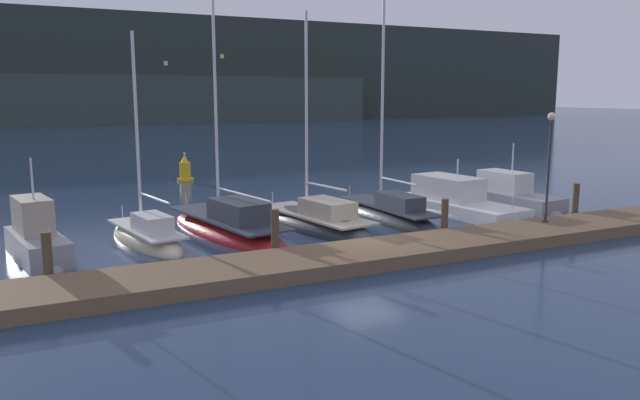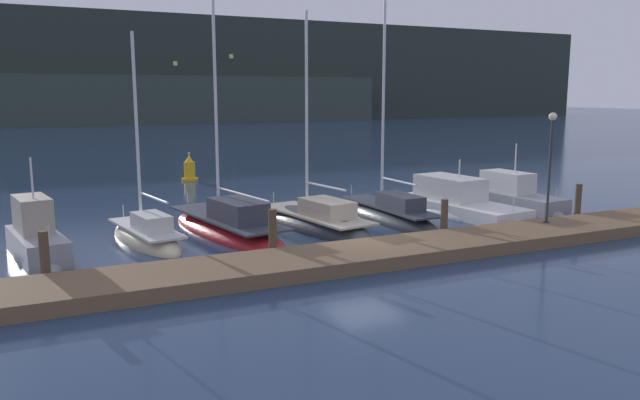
{
  "view_description": "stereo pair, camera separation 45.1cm",
  "coord_description": "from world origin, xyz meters",
  "px_view_note": "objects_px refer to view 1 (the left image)",
  "views": [
    {
      "loc": [
        -11.31,
        -19.07,
        5.55
      ],
      "look_at": [
        0.0,
        3.81,
        1.2
      ],
      "focal_mm": 35.0,
      "sensor_mm": 36.0,
      "label": 1
    },
    {
      "loc": [
        -10.91,
        -19.27,
        5.55
      ],
      "look_at": [
        0.0,
        3.81,
        1.2
      ],
      "focal_mm": 35.0,
      "sensor_mm": 36.0,
      "label": 2
    }
  ],
  "objects_px": {
    "motorboat_berth_1": "(37,248)",
    "motorboat_berth_7": "(511,201)",
    "sailboat_berth_4": "(316,226)",
    "motorboat_berth_6": "(457,208)",
    "sailboat_berth_2": "(147,240)",
    "sailboat_berth_3": "(228,230)",
    "dock_lamppost": "(550,150)",
    "channel_buoy": "(185,170)",
    "sailboat_berth_5": "(389,217)"
  },
  "relations": [
    {
      "from": "channel_buoy",
      "to": "motorboat_berth_1",
      "type": "bearing_deg",
      "value": -118.88
    },
    {
      "from": "sailboat_berth_5",
      "to": "motorboat_berth_6",
      "type": "relative_size",
      "value": 1.49
    },
    {
      "from": "sailboat_berth_2",
      "to": "motorboat_berth_6",
      "type": "distance_m",
      "value": 14.29
    },
    {
      "from": "motorboat_berth_1",
      "to": "sailboat_berth_3",
      "type": "xyz_separation_m",
      "value": [
        7.01,
        0.86,
        -0.21
      ]
    },
    {
      "from": "motorboat_berth_7",
      "to": "dock_lamppost",
      "type": "bearing_deg",
      "value": -120.0
    },
    {
      "from": "sailboat_berth_2",
      "to": "channel_buoy",
      "type": "distance_m",
      "value": 17.24
    },
    {
      "from": "motorboat_berth_1",
      "to": "sailboat_berth_5",
      "type": "xyz_separation_m",
      "value": [
        14.24,
        0.25,
        -0.24
      ]
    },
    {
      "from": "motorboat_berth_7",
      "to": "dock_lamppost",
      "type": "distance_m",
      "value": 6.54
    },
    {
      "from": "dock_lamppost",
      "to": "sailboat_berth_4",
      "type": "bearing_deg",
      "value": 148.49
    },
    {
      "from": "sailboat_berth_4",
      "to": "motorboat_berth_7",
      "type": "distance_m",
      "value": 10.85
    },
    {
      "from": "motorboat_berth_6",
      "to": "channel_buoy",
      "type": "relative_size",
      "value": 4.2
    },
    {
      "from": "motorboat_berth_6",
      "to": "dock_lamppost",
      "type": "xyz_separation_m",
      "value": [
        0.53,
        -4.95,
        3.11
      ]
    },
    {
      "from": "sailboat_berth_5",
      "to": "dock_lamppost",
      "type": "xyz_separation_m",
      "value": [
        4.36,
        -4.88,
        3.21
      ]
    },
    {
      "from": "sailboat_berth_3",
      "to": "motorboat_berth_7",
      "type": "relative_size",
      "value": 1.72
    },
    {
      "from": "sailboat_berth_2",
      "to": "sailboat_berth_5",
      "type": "bearing_deg",
      "value": -2.76
    },
    {
      "from": "sailboat_berth_4",
      "to": "dock_lamppost",
      "type": "relative_size",
      "value": 2.2
    },
    {
      "from": "sailboat_berth_2",
      "to": "dock_lamppost",
      "type": "bearing_deg",
      "value": -19.98
    },
    {
      "from": "sailboat_berth_3",
      "to": "channel_buoy",
      "type": "distance_m",
      "value": 16.37
    },
    {
      "from": "sailboat_berth_2",
      "to": "dock_lamppost",
      "type": "relative_size",
      "value": 1.93
    },
    {
      "from": "sailboat_berth_5",
      "to": "channel_buoy",
      "type": "relative_size",
      "value": 6.26
    },
    {
      "from": "sailboat_berth_2",
      "to": "sailboat_berth_4",
      "type": "distance_m",
      "value": 6.87
    },
    {
      "from": "sailboat_berth_4",
      "to": "motorboat_berth_7",
      "type": "height_order",
      "value": "sailboat_berth_4"
    },
    {
      "from": "sailboat_berth_3",
      "to": "motorboat_berth_6",
      "type": "distance_m",
      "value": 11.07
    },
    {
      "from": "sailboat_berth_2",
      "to": "sailboat_berth_3",
      "type": "bearing_deg",
      "value": 1.94
    },
    {
      "from": "sailboat_berth_2",
      "to": "sailboat_berth_4",
      "type": "bearing_deg",
      "value": -4.21
    },
    {
      "from": "motorboat_berth_6",
      "to": "sailboat_berth_4",
      "type": "bearing_deg",
      "value": -179.48
    },
    {
      "from": "sailboat_berth_2",
      "to": "sailboat_berth_4",
      "type": "height_order",
      "value": "sailboat_berth_4"
    },
    {
      "from": "sailboat_berth_5",
      "to": "dock_lamppost",
      "type": "bearing_deg",
      "value": -48.23
    },
    {
      "from": "sailboat_berth_4",
      "to": "motorboat_berth_6",
      "type": "bearing_deg",
      "value": 0.52
    },
    {
      "from": "sailboat_berth_2",
      "to": "sailboat_berth_5",
      "type": "distance_m",
      "value": 10.46
    },
    {
      "from": "motorboat_berth_1",
      "to": "channel_buoy",
      "type": "bearing_deg",
      "value": 61.12
    },
    {
      "from": "sailboat_berth_2",
      "to": "channel_buoy",
      "type": "height_order",
      "value": "sailboat_berth_2"
    },
    {
      "from": "sailboat_berth_4",
      "to": "channel_buoy",
      "type": "distance_m",
      "value": 16.85
    },
    {
      "from": "dock_lamppost",
      "to": "channel_buoy",
      "type": "bearing_deg",
      "value": 112.99
    },
    {
      "from": "sailboat_berth_5",
      "to": "motorboat_berth_7",
      "type": "height_order",
      "value": "sailboat_berth_5"
    },
    {
      "from": "motorboat_berth_6",
      "to": "motorboat_berth_7",
      "type": "height_order",
      "value": "motorboat_berth_7"
    },
    {
      "from": "motorboat_berth_6",
      "to": "motorboat_berth_7",
      "type": "bearing_deg",
      "value": 1.01
    },
    {
      "from": "motorboat_berth_1",
      "to": "sailboat_berth_5",
      "type": "distance_m",
      "value": 14.24
    },
    {
      "from": "motorboat_berth_7",
      "to": "sailboat_berth_3",
      "type": "bearing_deg",
      "value": 178.08
    },
    {
      "from": "dock_lamppost",
      "to": "motorboat_berth_7",
      "type": "bearing_deg",
      "value": 60.0
    },
    {
      "from": "sailboat_berth_5",
      "to": "channel_buoy",
      "type": "xyz_separation_m",
      "value": [
        -4.84,
        16.8,
        0.53
      ]
    },
    {
      "from": "motorboat_berth_1",
      "to": "motorboat_berth_7",
      "type": "relative_size",
      "value": 0.82
    },
    {
      "from": "sailboat_berth_2",
      "to": "dock_lamppost",
      "type": "xyz_separation_m",
      "value": [
        14.81,
        -5.38,
        3.23
      ]
    },
    {
      "from": "sailboat_berth_4",
      "to": "motorboat_berth_7",
      "type": "bearing_deg",
      "value": 0.67
    },
    {
      "from": "sailboat_berth_3",
      "to": "sailboat_berth_4",
      "type": "relative_size",
      "value": 1.05
    },
    {
      "from": "sailboat_berth_3",
      "to": "sailboat_berth_5",
      "type": "bearing_deg",
      "value": -4.86
    },
    {
      "from": "sailboat_berth_2",
      "to": "sailboat_berth_5",
      "type": "relative_size",
      "value": 0.74
    },
    {
      "from": "motorboat_berth_1",
      "to": "sailboat_berth_4",
      "type": "distance_m",
      "value": 10.64
    },
    {
      "from": "motorboat_berth_1",
      "to": "sailboat_berth_2",
      "type": "bearing_deg",
      "value": 11.26
    },
    {
      "from": "sailboat_berth_5",
      "to": "dock_lamppost",
      "type": "height_order",
      "value": "sailboat_berth_5"
    }
  ]
}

